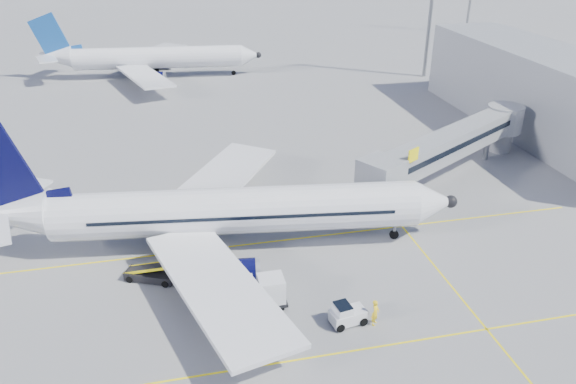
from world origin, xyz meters
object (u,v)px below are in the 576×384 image
Objects in this scene: second_aircraft at (149,58)px; baggage_tug at (346,314)px; cargo_dolly at (256,292)px; ramp_worker at (375,312)px; main_aircraft at (217,212)px; belt_loader at (152,274)px.

second_aircraft is 69.13m from baggage_tug.
cargo_dolly is (-5.50, 3.09, 0.46)m from baggage_tug.
baggage_tug is (12.30, -67.99, -2.45)m from second_aircraft.
baggage_tug is at bearing 112.89° from ramp_worker.
second_aircraft reaches higher than baggage_tug.
second_aircraft is at bearing 91.24° from baggage_tug.
second_aircraft is 8.96× the size of cargo_dolly.
main_aircraft is at bearing 74.13° from ramp_worker.
cargo_dolly is at bearing -9.62° from belt_loader.
belt_loader is at bearing -83.83° from second_aircraft.
main_aircraft is 9.43× the size of cargo_dolly.
ramp_worker is (14.39, -8.41, 0.39)m from belt_loader.
belt_loader reaches higher than ramp_worker.
second_aircraft is at bearing 48.94° from ramp_worker.
cargo_dolly is at bearing -70.94° from main_aircraft.
second_aircraft is 14.61× the size of baggage_tug.
main_aircraft is at bearing 59.13° from belt_loader.
belt_loader is at bearing 138.69° from baggage_tug.
cargo_dolly is 0.78× the size of belt_loader.
main_aircraft is at bearing 112.85° from baggage_tug.
ramp_worker is at bearing -71.92° from second_aircraft.
cargo_dolly reaches higher than baggage_tug.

